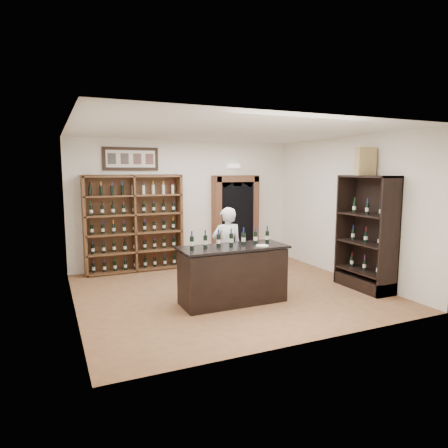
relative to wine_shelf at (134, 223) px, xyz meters
The scene contains 21 objects.
floor 2.89m from the wine_shelf, 60.87° to the right, with size 5.50×5.50×0.00m, color #905E39.
ceiling 3.28m from the wine_shelf, 60.87° to the right, with size 5.50×5.50×0.00m, color white.
wall_back 1.37m from the wine_shelf, ahead, with size 5.50×0.04×3.00m, color white.
wall_left 2.78m from the wine_shelf, 121.86° to the right, with size 0.04×5.00×3.00m, color white.
wall_right 4.69m from the wine_shelf, 29.94° to the right, with size 0.04×5.00×3.00m, color white.
wine_shelf is the anchor object (origin of this frame).
framed_picture 1.46m from the wine_shelf, 90.00° to the left, with size 1.25×0.04×0.52m, color black.
arched_doorway 2.55m from the wine_shelf, ahead, with size 1.17×0.35×2.17m.
emergency_light 2.86m from the wine_shelf, ahead, with size 0.30×0.10×0.10m, color white.
tasting_counter 3.19m from the wine_shelf, 69.44° to the right, with size 1.88×0.78×1.00m.
counter_bottle_0 2.89m from the wine_shelf, 82.44° to the right, with size 0.07×0.07×0.30m.
counter_bottle_1 2.93m from the wine_shelf, 77.78° to the right, with size 0.07×0.07×0.30m.
counter_bottle_2 2.99m from the wine_shelf, 73.27° to the right, with size 0.07×0.07×0.30m.
counter_bottle_3 3.07m from the wine_shelf, 68.98° to the right, with size 0.07×0.07×0.30m.
counter_bottle_4 3.16m from the wine_shelf, 64.91° to the right, with size 0.07×0.07×0.30m.
counter_bottle_5 3.27m from the wine_shelf, 61.10° to the right, with size 0.07×0.07×0.30m.
counter_bottle_6 3.39m from the wine_shelf, 57.55° to the right, with size 0.07×0.07×0.30m.
side_cabinet 5.02m from the wine_shelf, 40.21° to the right, with size 0.48×1.20×2.20m.
shopkeeper 2.60m from the wine_shelf, 59.42° to the right, with size 0.59×0.38×1.61m, color silver.
plate 3.51m from the wine_shelf, 63.60° to the right, with size 0.22×0.22×0.02m, color beige.
wine_crate 5.10m from the wine_shelf, 39.28° to the right, with size 0.38×0.15×0.53m, color tan.
Camera 1 is at (-3.09, -6.69, 2.29)m, focal length 32.00 mm.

